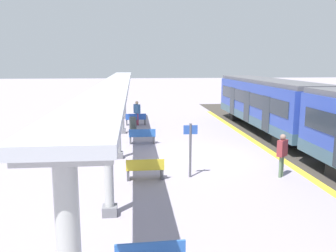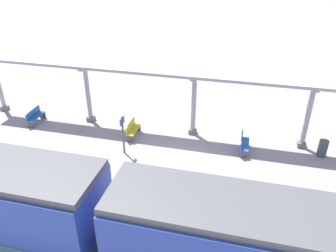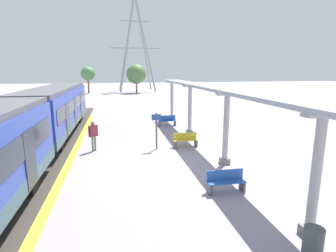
{
  "view_description": "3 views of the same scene",
  "coord_description": "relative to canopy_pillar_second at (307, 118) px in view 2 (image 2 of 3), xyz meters",
  "views": [
    {
      "loc": [
        2.99,
        16.73,
        4.58
      ],
      "look_at": [
        1.39,
        0.14,
        1.6
      ],
      "focal_mm": 38.13,
      "sensor_mm": 36.0,
      "label": 1
    },
    {
      "loc": [
        -13.22,
        -2.93,
        9.91
      ],
      "look_at": [
        0.99,
        0.65,
        1.86
      ],
      "focal_mm": 35.42,
      "sensor_mm": 36.0,
      "label": 2
    },
    {
      "loc": [
        -1.54,
        -12.3,
        4.69
      ],
      "look_at": [
        1.59,
        3.66,
        1.26
      ],
      "focal_mm": 28.62,
      "sensor_mm": 36.0,
      "label": 3
    }
  ],
  "objects": [
    {
      "name": "trash_bin",
      "position": [
        -0.69,
        -0.94,
        -1.37
      ],
      "size": [
        0.48,
        0.48,
        0.92
      ],
      "primitive_type": "cylinder",
      "color": "#424C49",
      "rests_on": "ground"
    },
    {
      "name": "canopy_pillar_second",
      "position": [
        0.0,
        0.0,
        0.0
      ],
      "size": [
        1.1,
        0.44,
        3.6
      ],
      "color": "slate",
      "rests_on": "ground"
    },
    {
      "name": "tactile_edge_strip",
      "position": [
        -7.79,
        6.32,
        -1.82
      ],
      "size": [
        0.39,
        32.23,
        0.01
      ],
      "primitive_type": "cube",
      "color": "gold",
      "rests_on": "ground"
    },
    {
      "name": "platform_info_sign",
      "position": [
        -3.0,
        9.34,
        -0.5
      ],
      "size": [
        0.56,
        0.1,
        2.2
      ],
      "color": "#4C4C51",
      "rests_on": "ground"
    },
    {
      "name": "ground_plane",
      "position": [
        -3.77,
        6.32,
        -1.83
      ],
      "size": [
        176.0,
        176.0,
        0.0
      ],
      "primitive_type": "plane",
      "color": "gray"
    },
    {
      "name": "passenger_waiting_near_edge",
      "position": [
        -6.66,
        9.7,
        -0.72
      ],
      "size": [
        0.53,
        0.51,
        1.77
      ],
      "color": "#546E4D",
      "rests_on": "ground"
    },
    {
      "name": "bench_far_end",
      "position": [
        -1.23,
        3.14,
        -1.38
      ],
      "size": [
        1.5,
        0.44,
        0.86
      ],
      "color": "#295AA8",
      "rests_on": "ground"
    },
    {
      "name": "bench_near_end",
      "position": [
        -1.18,
        9.51,
        -1.38
      ],
      "size": [
        1.51,
        0.46,
        0.86
      ],
      "color": "gold",
      "rests_on": "ground"
    },
    {
      "name": "bench_extra_slot",
      "position": [
        -1.07,
        16.0,
        -1.38
      ],
      "size": [
        1.52,
        0.51,
        0.86
      ],
      "color": "#2859AA",
      "rests_on": "ground"
    },
    {
      "name": "canopy_pillar_fourth",
      "position": [
        0.0,
        12.74,
        0.0
      ],
      "size": [
        1.1,
        0.44,
        3.6
      ],
      "color": "slate",
      "rests_on": "ground"
    },
    {
      "name": "canopy_beam",
      "position": [
        0.0,
        6.45,
        1.86
      ],
      "size": [
        1.2,
        26.15,
        0.16
      ],
      "primitive_type": "cube",
      "color": "#A8AAB2",
      "rests_on": "canopy_pillar_nearest"
    },
    {
      "name": "canopy_pillar_third",
      "position": [
        0.0,
        6.15,
        0.0
      ],
      "size": [
        1.1,
        0.44,
        3.6
      ],
      "color": "slate",
      "rests_on": "ground"
    }
  ]
}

